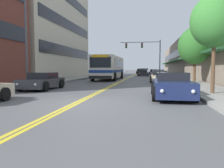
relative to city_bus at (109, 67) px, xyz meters
name	(u,v)px	position (x,y,z in m)	size (l,w,h in m)	color
ground_plane	(133,75)	(2.03, 17.67, -1.70)	(240.00, 240.00, 0.00)	#565659
sidewalk_left	(101,75)	(-4.96, 17.67, -1.62)	(2.97, 106.00, 0.16)	gray
sidewalk_right	(167,75)	(9.02, 17.67, -1.62)	(2.97, 106.00, 0.16)	gray
centre_line	(133,75)	(2.03, 17.67, -1.70)	(0.34, 106.00, 0.01)	yellow
storefront_row_right	(197,58)	(14.73, 17.67, 1.90)	(9.10, 68.00, 7.20)	gray
city_bus	(109,67)	(0.00, 0.00, 0.00)	(2.93, 10.87, 3.00)	silver
car_dark_grey_parked_left_near	(42,81)	(-2.33, -14.02, -1.13)	(2.00, 4.29, 1.21)	#38383D
car_white_parked_left_far	(110,73)	(-2.25, 13.60, -1.10)	(2.07, 4.83, 1.30)	white
car_navy_parked_right_foreground	(172,86)	(6.30, -16.97, -1.08)	(2.02, 4.73, 1.30)	#19234C
car_beige_parked_right_mid	(160,77)	(6.33, -4.18, -1.12)	(2.04, 4.18, 1.24)	#BCAD89
car_slate_blue_parked_right_far	(154,72)	(6.35, 20.51, -1.11)	(2.12, 4.27, 1.25)	#475675
car_red_parked_right_end	(158,75)	(6.47, 2.59, -1.09)	(2.04, 4.88, 1.32)	maroon
car_silver_moving_lead	(145,71)	(4.28, 37.71, -1.04)	(2.13, 4.37, 1.44)	#B7B7BC
car_charcoal_moving_second	(143,73)	(4.15, 14.09, -1.15)	(2.07, 4.16, 1.17)	#232328
car_black_moving_third	(140,71)	(2.97, 31.57, -1.06)	(2.14, 4.48, 1.38)	black
traffic_signal_mast	(146,50)	(4.68, 13.38, 3.15)	(7.53, 0.38, 6.73)	#47474C
street_lamp_left_near	(29,10)	(-2.97, -14.41, 3.75)	(2.41, 0.28, 9.32)	#47474C
street_tree_right_near	(215,21)	(8.56, -15.96, 2.30)	(2.54, 2.54, 5.26)	brown
street_tree_right_mid	(195,46)	(9.42, -6.75, 1.91)	(3.14, 3.14, 5.19)	brown
fire_hydrant	(177,77)	(7.98, -5.40, -1.11)	(0.33, 0.25, 0.86)	#B7B7BC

